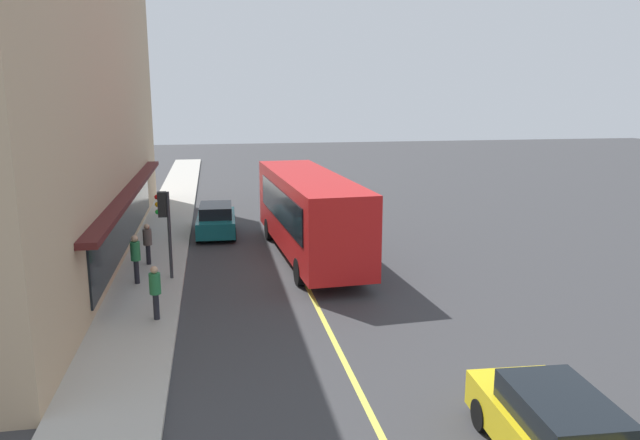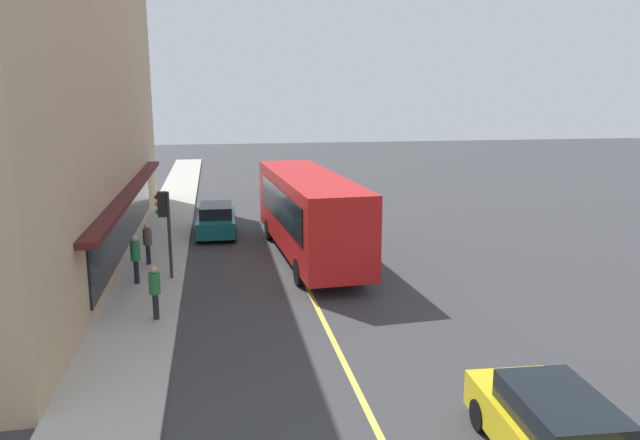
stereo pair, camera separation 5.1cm
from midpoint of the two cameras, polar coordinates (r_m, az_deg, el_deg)
ground at (r=23.32m, az=-1.99°, el=-4.97°), size 120.00×120.00×0.00m
sidewalk at (r=23.22m, az=-15.90°, el=-5.32°), size 80.00×2.50×0.15m
lane_centre_stripe at (r=23.32m, az=-1.99°, el=-4.96°), size 36.00×0.16×0.01m
storefront_building at (r=27.19m, az=-27.21°, el=9.97°), size 27.88×8.71×12.93m
bus at (r=24.91m, az=-1.15°, el=0.84°), size 11.26×3.20×3.50m
traffic_light at (r=22.23m, az=-14.65°, el=0.52°), size 0.30×0.52×3.20m
car_teal at (r=29.59m, az=-9.87°, el=0.01°), size 4.34×1.95×1.52m
car_yellow at (r=12.39m, az=21.41°, el=-18.24°), size 4.38×2.03×1.52m
pedestrian_waiting at (r=22.19m, az=-17.17°, el=-3.15°), size 0.34×0.34×1.76m
pedestrian_by_curb at (r=18.59m, az=-15.45°, el=-6.20°), size 0.34×0.34×1.65m
pedestrian_mid_block at (r=24.54m, az=-16.11°, el=-1.86°), size 0.34×0.34×1.64m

